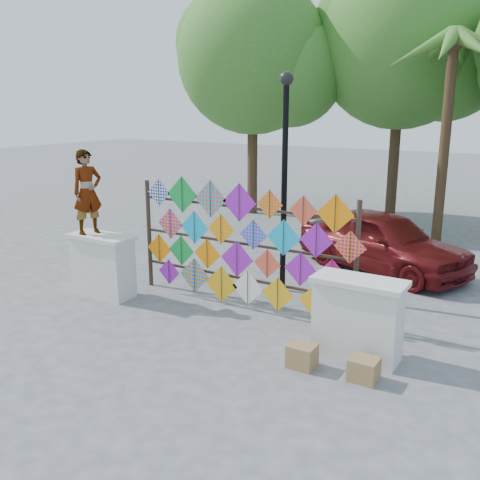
# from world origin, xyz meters

# --- Properties ---
(ground) EXTENTS (80.00, 80.00, 0.00)m
(ground) POSITION_xyz_m (0.00, 0.00, 0.00)
(ground) COLOR gray
(ground) RESTS_ON ground
(parapet_left) EXTENTS (1.40, 0.65, 1.28)m
(parapet_left) POSITION_xyz_m (-2.70, -0.20, 0.65)
(parapet_left) COLOR silver
(parapet_left) RESTS_ON ground
(parapet_right) EXTENTS (1.40, 0.65, 1.28)m
(parapet_right) POSITION_xyz_m (2.70, -0.20, 0.65)
(parapet_right) COLOR silver
(parapet_right) RESTS_ON ground
(kite_rack) EXTENTS (4.90, 0.24, 2.46)m
(kite_rack) POSITION_xyz_m (0.07, 0.73, 1.21)
(kite_rack) COLOR #31241B
(kite_rack) RESTS_ON ground
(tree_west) EXTENTS (5.85, 5.20, 8.01)m
(tree_west) POSITION_xyz_m (-4.40, 9.03, 5.38)
(tree_west) COLOR #43311C
(tree_west) RESTS_ON ground
(tree_mid) EXTENTS (6.30, 5.60, 8.61)m
(tree_mid) POSITION_xyz_m (0.11, 11.03, 5.77)
(tree_mid) COLOR #43311C
(tree_mid) RESTS_ON ground
(palm_tree) EXTENTS (3.62, 3.62, 5.83)m
(palm_tree) POSITION_xyz_m (2.20, 8.00, 4.95)
(palm_tree) COLOR #43311C
(palm_tree) RESTS_ON ground
(vendor_woman) EXTENTS (0.57, 0.71, 1.70)m
(vendor_woman) POSITION_xyz_m (-3.00, -0.20, 2.13)
(vendor_woman) COLOR #99999E
(vendor_woman) RESTS_ON parapet_left
(sedan) EXTENTS (4.58, 3.07, 1.45)m
(sedan) POSITION_xyz_m (1.67, 4.47, 0.72)
(sedan) COLOR #590F11
(sedan) RESTS_ON ground
(lamppost) EXTENTS (0.28, 0.28, 4.46)m
(lamppost) POSITION_xyz_m (0.30, 2.00, 2.69)
(lamppost) COLOR black
(lamppost) RESTS_ON ground
(cardboard_box_near) EXTENTS (0.40, 0.35, 0.35)m
(cardboard_box_near) POSITION_xyz_m (2.12, -0.93, 0.18)
(cardboard_box_near) COLOR #946747
(cardboard_box_near) RESTS_ON ground
(cardboard_box_far) EXTENTS (0.39, 0.36, 0.33)m
(cardboard_box_far) POSITION_xyz_m (3.05, -0.84, 0.17)
(cardboard_box_far) COLOR #946747
(cardboard_box_far) RESTS_ON ground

